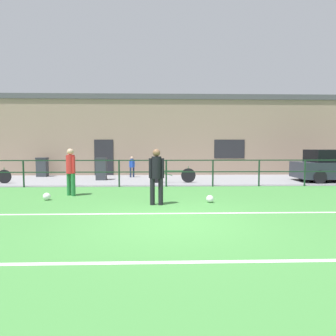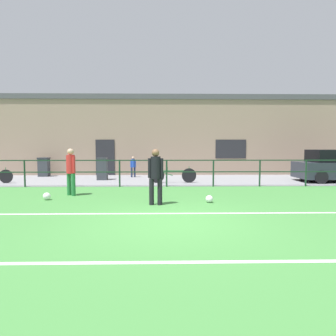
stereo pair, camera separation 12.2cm
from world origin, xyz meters
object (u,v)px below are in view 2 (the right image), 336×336
(soccer_ball_match, at_px, (209,199))
(trash_bin_0, at_px, (102,169))
(bicycle_parked_1, at_px, (173,175))
(soccer_ball_spare, at_px, (47,196))
(player_striker, at_px, (71,169))
(trash_bin_1, at_px, (44,167))
(player_goalkeeper, at_px, (156,173))
(spectator_child, at_px, (133,165))

(soccer_ball_match, relative_size, trash_bin_0, 0.20)
(soccer_ball_match, bearing_deg, trash_bin_0, 125.95)
(trash_bin_0, bearing_deg, bicycle_parked_1, -19.97)
(soccer_ball_match, relative_size, soccer_ball_spare, 0.95)
(player_striker, relative_size, trash_bin_1, 1.55)
(player_goalkeeper, distance_m, trash_bin_0, 7.08)
(soccer_ball_spare, xyz_separation_m, trash_bin_0, (0.71, 5.59, 0.46))
(soccer_ball_match, xyz_separation_m, trash_bin_1, (-8.08, 7.96, 0.45))
(bicycle_parked_1, bearing_deg, soccer_ball_match, -79.12)
(soccer_ball_match, xyz_separation_m, bicycle_parked_1, (-0.94, 4.88, 0.26))
(player_goalkeeper, relative_size, player_striker, 1.00)
(soccer_ball_match, relative_size, spectator_child, 0.20)
(soccer_ball_match, relative_size, trash_bin_1, 0.21)
(player_striker, height_order, bicycle_parked_1, player_striker)
(player_goalkeeper, xyz_separation_m, trash_bin_0, (-2.83, 6.48, -0.36))
(spectator_child, bearing_deg, player_striker, 55.77)
(soccer_ball_match, bearing_deg, bicycle_parked_1, 100.88)
(player_goalkeeper, relative_size, trash_bin_1, 1.55)
(spectator_child, bearing_deg, player_goalkeeper, 81.00)
(soccer_ball_match, xyz_separation_m, trash_bin_0, (-4.47, 6.16, 0.47))
(trash_bin_0, bearing_deg, spectator_child, 41.44)
(player_goalkeeper, height_order, soccer_ball_match, player_goalkeeper)
(player_striker, xyz_separation_m, trash_bin_0, (0.17, 4.72, -0.35))
(soccer_ball_match, bearing_deg, player_striker, 162.73)
(soccer_ball_match, distance_m, trash_bin_0, 7.63)
(player_goalkeeper, height_order, player_striker, player_goalkeeper)
(soccer_ball_spare, bearing_deg, trash_bin_0, 82.81)
(soccer_ball_spare, relative_size, spectator_child, 0.21)
(spectator_child, bearing_deg, bicycle_parked_1, 110.18)
(player_goalkeeper, distance_m, soccer_ball_spare, 3.73)
(soccer_ball_spare, xyz_separation_m, bicycle_parked_1, (4.24, 4.31, 0.25))
(trash_bin_0, height_order, trash_bin_1, trash_bin_0)
(soccer_ball_spare, bearing_deg, bicycle_parked_1, 45.49)
(player_striker, bearing_deg, bicycle_parked_1, -100.01)
(player_striker, height_order, soccer_ball_match, player_striker)
(player_goalkeeper, bearing_deg, soccer_ball_spare, 169.37)
(spectator_child, bearing_deg, trash_bin_0, 22.28)
(player_goalkeeper, height_order, trash_bin_0, player_goalkeeper)
(trash_bin_0, distance_m, trash_bin_1, 4.04)
(player_goalkeeper, relative_size, bicycle_parked_1, 0.76)
(trash_bin_0, bearing_deg, trash_bin_1, 153.57)
(bicycle_parked_1, bearing_deg, soccer_ball_spare, -134.51)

